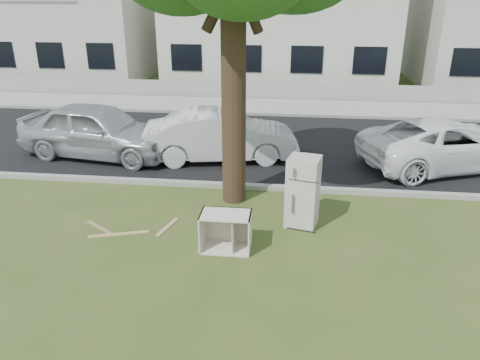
# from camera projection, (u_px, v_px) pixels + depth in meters

# --- Properties ---
(ground) EXTENTS (120.00, 120.00, 0.00)m
(ground) POSITION_uv_depth(u_px,v_px,m) (242.00, 238.00, 9.33)
(ground) COLOR #354B1B
(road) EXTENTS (120.00, 7.00, 0.01)m
(road) POSITION_uv_depth(u_px,v_px,m) (264.00, 144.00, 14.83)
(road) COLOR black
(road) RESTS_ON ground
(kerb_near) EXTENTS (120.00, 0.18, 0.12)m
(kerb_near) POSITION_uv_depth(u_px,v_px,m) (254.00, 189.00, 11.58)
(kerb_near) COLOR gray
(kerb_near) RESTS_ON ground
(kerb_far) EXTENTS (120.00, 0.18, 0.12)m
(kerb_far) POSITION_uv_depth(u_px,v_px,m) (270.00, 116.00, 18.09)
(kerb_far) COLOR gray
(kerb_far) RESTS_ON ground
(sidewalk) EXTENTS (120.00, 2.80, 0.01)m
(sidewalk) POSITION_uv_depth(u_px,v_px,m) (272.00, 107.00, 19.41)
(sidewalk) COLOR gray
(sidewalk) RESTS_ON ground
(low_wall) EXTENTS (120.00, 0.15, 0.70)m
(low_wall) POSITION_uv_depth(u_px,v_px,m) (274.00, 91.00, 20.75)
(low_wall) COLOR gray
(low_wall) RESTS_ON ground
(townhouse_left) EXTENTS (10.20, 8.16, 7.04)m
(townhouse_left) POSITION_uv_depth(u_px,v_px,m) (59.00, 8.00, 25.32)
(townhouse_left) COLOR beige
(townhouse_left) RESTS_ON ground
(townhouse_center) EXTENTS (11.22, 8.16, 7.44)m
(townhouse_center) POSITION_uv_depth(u_px,v_px,m) (281.00, 5.00, 23.95)
(townhouse_center) COLOR silver
(townhouse_center) RESTS_ON ground
(fridge) EXTENTS (0.73, 0.70, 1.50)m
(fridge) POSITION_uv_depth(u_px,v_px,m) (303.00, 192.00, 9.57)
(fridge) COLOR silver
(fridge) RESTS_ON ground
(cabinet) EXTENTS (0.95, 0.59, 0.74)m
(cabinet) POSITION_uv_depth(u_px,v_px,m) (226.00, 231.00, 8.82)
(cabinet) COLOR beige
(cabinet) RESTS_ON ground
(plank_a) EXTENTS (1.18, 0.46, 0.02)m
(plank_a) POSITION_uv_depth(u_px,v_px,m) (119.00, 234.00, 9.44)
(plank_a) COLOR tan
(plank_a) RESTS_ON ground
(plank_b) EXTENTS (0.73, 0.53, 0.02)m
(plank_b) POSITION_uv_depth(u_px,v_px,m) (100.00, 227.00, 9.70)
(plank_b) COLOR #98724F
(plank_b) RESTS_ON ground
(plank_c) EXTENTS (0.30, 0.80, 0.02)m
(plank_c) POSITION_uv_depth(u_px,v_px,m) (168.00, 227.00, 9.74)
(plank_c) COLOR tan
(plank_c) RESTS_ON ground
(car_center) EXTENTS (4.50, 2.27, 1.42)m
(car_center) POSITION_uv_depth(u_px,v_px,m) (221.00, 136.00, 13.30)
(car_center) COLOR silver
(car_center) RESTS_ON ground
(car_right) EXTENTS (5.29, 3.80, 1.34)m
(car_right) POSITION_uv_depth(u_px,v_px,m) (448.00, 144.00, 12.76)
(car_right) COLOR white
(car_right) RESTS_ON ground
(car_left) EXTENTS (4.84, 2.54, 1.57)m
(car_left) POSITION_uv_depth(u_px,v_px,m) (98.00, 130.00, 13.53)
(car_left) COLOR #A7AAAE
(car_left) RESTS_ON ground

